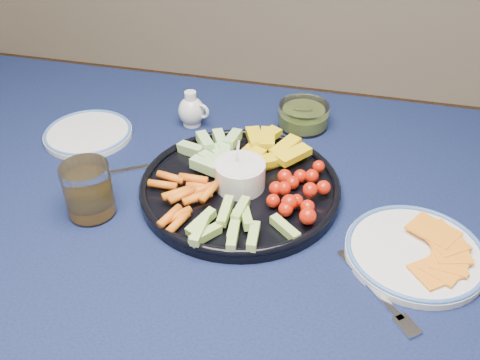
% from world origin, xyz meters
% --- Properties ---
extents(dining_table, '(1.67, 1.07, 0.75)m').
position_xyz_m(dining_table, '(0.00, 0.00, 0.66)').
color(dining_table, '#4E291A').
rests_on(dining_table, ground).
extents(crudite_platter, '(0.37, 0.37, 0.12)m').
position_xyz_m(crudite_platter, '(0.04, 0.09, 0.77)').
color(crudite_platter, black).
rests_on(crudite_platter, dining_table).
extents(creamer_pitcher, '(0.07, 0.06, 0.08)m').
position_xyz_m(creamer_pitcher, '(-0.12, 0.31, 0.78)').
color(creamer_pitcher, silver).
rests_on(creamer_pitcher, dining_table).
extents(pickle_bowl, '(0.11, 0.11, 0.05)m').
position_xyz_m(pickle_bowl, '(0.12, 0.36, 0.77)').
color(pickle_bowl, white).
rests_on(pickle_bowl, dining_table).
extents(cheese_plate, '(0.23, 0.23, 0.03)m').
position_xyz_m(cheese_plate, '(0.36, 0.00, 0.76)').
color(cheese_plate, silver).
rests_on(cheese_plate, dining_table).
extents(juice_tumbler, '(0.08, 0.08, 0.10)m').
position_xyz_m(juice_tumbler, '(-0.20, -0.03, 0.79)').
color(juice_tumbler, white).
rests_on(juice_tumbler, dining_table).
extents(fork_left, '(0.16, 0.11, 0.00)m').
position_xyz_m(fork_left, '(-0.18, 0.12, 0.75)').
color(fork_left, silver).
rests_on(fork_left, dining_table).
extents(fork_right, '(0.13, 0.15, 0.00)m').
position_xyz_m(fork_right, '(0.31, -0.10, 0.75)').
color(fork_right, silver).
rests_on(fork_right, dining_table).
extents(side_plate_extra, '(0.19, 0.19, 0.02)m').
position_xyz_m(side_plate_extra, '(-0.33, 0.20, 0.75)').
color(side_plate_extra, silver).
rests_on(side_plate_extra, dining_table).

